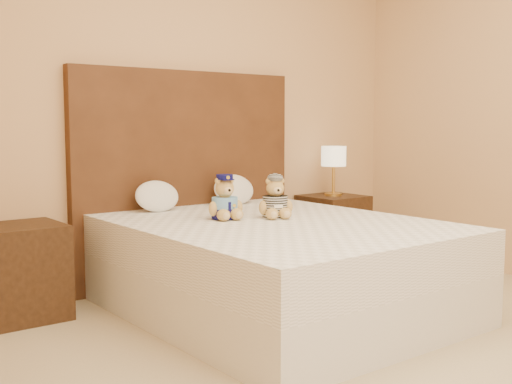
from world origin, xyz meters
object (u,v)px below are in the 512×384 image
at_px(nightstand_left, 22,272).
at_px(pillow_left, 157,195).
at_px(nightstand_right, 333,229).
at_px(lamp, 334,159).
at_px(bed, 277,267).
at_px(teddy_police, 225,197).
at_px(pillow_right, 234,188).
at_px(teddy_prisoner, 275,197).

xyz_separation_m(nightstand_left, pillow_left, (0.90, 0.03, 0.39)).
xyz_separation_m(nightstand_left, nightstand_right, (2.50, 0.00, 0.00)).
bearing_deg(nightstand_left, lamp, 0.00).
height_order(bed, teddy_police, teddy_police).
xyz_separation_m(lamp, pillow_right, (-0.97, 0.03, -0.18)).
bearing_deg(teddy_police, nightstand_left, 163.59).
height_order(nightstand_right, lamp, lamp).
xyz_separation_m(nightstand_right, pillow_right, (-0.97, 0.03, 0.39)).
height_order(bed, teddy_prisoner, teddy_prisoner).
relative_size(teddy_prisoner, pillow_right, 0.76).
xyz_separation_m(lamp, pillow_left, (-1.60, 0.03, -0.19)).
relative_size(bed, teddy_prisoner, 7.88).
height_order(teddy_prisoner, pillow_left, teddy_prisoner).
xyz_separation_m(nightstand_right, pillow_left, (-1.60, 0.03, 0.39)).
bearing_deg(pillow_left, lamp, -1.08).
bearing_deg(teddy_police, teddy_prisoner, -16.86).
bearing_deg(pillow_right, nightstand_right, -1.77).
height_order(nightstand_right, teddy_prisoner, teddy_prisoner).
xyz_separation_m(nightstand_right, lamp, (-0.00, 0.00, 0.57)).
bearing_deg(pillow_right, bed, -108.71).
bearing_deg(pillow_left, nightstand_left, -178.10).
xyz_separation_m(bed, teddy_prisoner, (0.09, 0.12, 0.40)).
height_order(nightstand_left, pillow_left, pillow_left).
height_order(nightstand_right, pillow_left, pillow_left).
bearing_deg(teddy_prisoner, teddy_police, 175.07).
distance_m(bed, nightstand_right, 1.48).
bearing_deg(teddy_prisoner, pillow_right, 96.95).
distance_m(lamp, teddy_prisoner, 1.36).
distance_m(bed, teddy_prisoner, 0.43).
relative_size(nightstand_right, teddy_prisoner, 2.17).
bearing_deg(teddy_prisoner, pillow_left, 143.69).
bearing_deg(teddy_police, bed, -43.62).
distance_m(bed, lamp, 1.59).
bearing_deg(lamp, nightstand_right, 0.00).
distance_m(lamp, pillow_left, 1.61).
bearing_deg(pillow_right, lamp, -1.77).
height_order(nightstand_left, lamp, lamp).
bearing_deg(teddy_prisoner, lamp, 52.59).
relative_size(lamp, teddy_police, 1.49).
relative_size(nightstand_left, pillow_left, 1.74).
bearing_deg(lamp, teddy_prisoner, -149.77).
xyz_separation_m(nightstand_left, teddy_prisoner, (1.34, -0.68, 0.40)).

